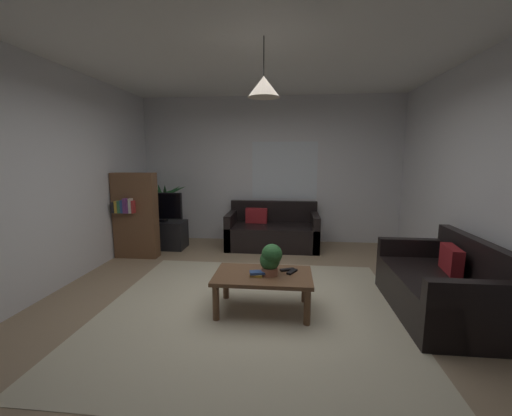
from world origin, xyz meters
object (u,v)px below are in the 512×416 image
object	(u,v)px
bookshelf_corner	(135,215)
couch_right_side	(441,289)
book_on_table_0	(256,275)
potted_plant_on_table	(271,259)
tv_stand	(161,235)
tv	(159,207)
book_on_table_1	(257,273)
pendant_lamp	(264,87)
couch_under_window	(272,233)
potted_palm_corner	(164,213)
remote_on_table_0	(292,272)
remote_on_table_1	(287,270)
coffee_table	(263,280)

from	to	relation	value
bookshelf_corner	couch_right_side	bearing A→B (deg)	-20.42
book_on_table_0	potted_plant_on_table	bearing A→B (deg)	24.50
tv_stand	tv	world-z (taller)	tv
couch_right_side	book_on_table_1	size ratio (longest dim) A/B	9.55
potted_plant_on_table	bookshelf_corner	bearing A→B (deg)	144.53
potted_plant_on_table	pendant_lamp	world-z (taller)	pendant_lamp
tv	pendant_lamp	xyz separation A→B (m)	(2.06, -2.19, 1.56)
couch_under_window	book_on_table_0	xyz separation A→B (m)	(-0.03, -2.55, 0.15)
potted_plant_on_table	tv_stand	xyz separation A→B (m)	(-2.14, 2.22, -0.34)
potted_palm_corner	book_on_table_1	bearing A→B (deg)	-52.05
remote_on_table_0	pendant_lamp	xyz separation A→B (m)	(-0.31, -0.07, 1.90)
remote_on_table_0	tv_stand	bearing A→B (deg)	-12.84
book_on_table_1	potted_palm_corner	bearing A→B (deg)	127.95
book_on_table_0	remote_on_table_0	xyz separation A→B (m)	(0.37, 0.14, -0.00)
book_on_table_1	potted_plant_on_table	xyz separation A→B (m)	(0.14, 0.06, 0.14)
remote_on_table_1	potted_palm_corner	distance (m)	3.50
book_on_table_0	tv	bearing A→B (deg)	131.42
potted_plant_on_table	book_on_table_1	bearing A→B (deg)	-157.20
pendant_lamp	tv	bearing A→B (deg)	133.22
remote_on_table_1	book_on_table_1	bearing A→B (deg)	99.41
tv_stand	bookshelf_corner	xyz separation A→B (m)	(-0.19, -0.56, 0.46)
book_on_table_1	remote_on_table_1	xyz separation A→B (m)	(0.31, 0.19, -0.03)
book_on_table_0	tv	xyz separation A→B (m)	(-1.99, 2.26, 0.34)
couch_right_side	coffee_table	distance (m)	1.87
coffee_table	bookshelf_corner	world-z (taller)	bookshelf_corner
potted_plant_on_table	remote_on_table_1	bearing A→B (deg)	36.88
tv_stand	tv	bearing A→B (deg)	-90.00
tv_stand	pendant_lamp	distance (m)	3.67
book_on_table_0	book_on_table_1	bearing A→B (deg)	45.61
couch_right_side	tv_stand	distance (m)	4.45
tv	bookshelf_corner	distance (m)	0.57
couch_under_window	pendant_lamp	distance (m)	3.22
remote_on_table_0	couch_under_window	bearing A→B (deg)	-52.61
couch_under_window	tv	distance (m)	2.10
couch_right_side	pendant_lamp	bearing A→B (deg)	-86.30
couch_right_side	potted_palm_corner	bearing A→B (deg)	-122.06
tv_stand	potted_plant_on_table	bearing A→B (deg)	-46.01
couch_right_side	remote_on_table_0	size ratio (longest dim) A/B	9.41
coffee_table	tv_stand	xyz separation A→B (m)	(-2.06, 2.21, -0.10)
remote_on_table_1	bookshelf_corner	world-z (taller)	bookshelf_corner
remote_on_table_1	couch_right_side	bearing A→B (deg)	-112.00
book_on_table_1	remote_on_table_0	world-z (taller)	book_on_table_1
coffee_table	potted_palm_corner	world-z (taller)	potted_palm_corner
tv_stand	bookshelf_corner	world-z (taller)	bookshelf_corner
tv	tv_stand	bearing A→B (deg)	90.00
remote_on_table_0	remote_on_table_1	xyz separation A→B (m)	(-0.05, 0.06, 0.00)
book_on_table_0	bookshelf_corner	distance (m)	2.79
remote_on_table_0	remote_on_table_1	distance (m)	0.08
remote_on_table_1	tv_stand	size ratio (longest dim) A/B	0.18
remote_on_table_0	potted_plant_on_table	distance (m)	0.29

